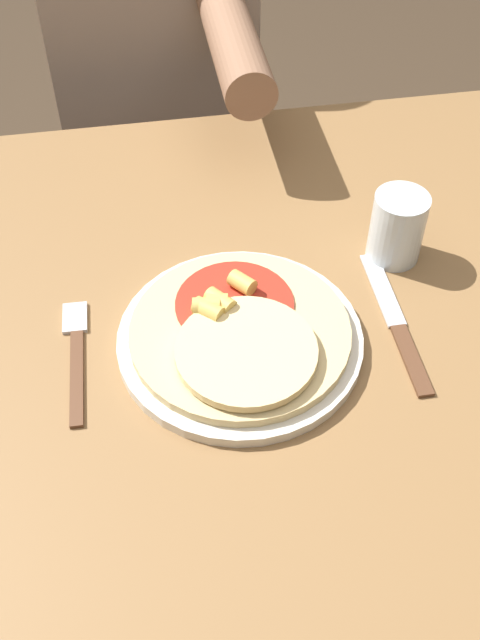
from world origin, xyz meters
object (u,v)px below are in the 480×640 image
Objects in this scene: plate at (240,340)px; fork at (76,352)px; drinking_glass at (397,227)px; dining_table at (247,393)px; pizza at (240,333)px; person_diner at (156,70)px; knife at (396,323)px.

plate reaches higher than fork.
plate is at bearing -5.25° from fork.
drinking_glass is at bearing 27.91° from plate.
pizza is at bearing -123.74° from dining_table.
person_diner reaches higher than plate.
fork and knife have the same top height.
dining_table is 0.21m from knife.
fork is 0.71m from person_diner.
dining_table is at bearing -86.18° from person_diner.
plate is 1.25× the size of knife.
person_diner is (-0.03, 0.70, -0.06)m from plate.
person_diner reaches higher than dining_table.
plate reaches higher than knife.
dining_table is 6.57× the size of fork.
person_diner is at bearing 112.62° from drinking_glass.
dining_table is 0.94× the size of person_diner.
person_diner is at bearing 93.82° from dining_table.
person_diner reaches higher than knife.
knife is at bearing -5.28° from dining_table.
person_diner is (-0.22, 0.71, -0.06)m from knife.
plate is 0.18m from fork.
drinking_glass is (0.21, 0.11, 0.04)m from plate.
knife is 0.12m from drinking_glass.
plate is (-0.01, -0.01, 0.12)m from dining_table.
plate is 3.04× the size of drinking_glass.
pizza is 2.72× the size of drinking_glass.
pizza is 0.24m from drinking_glass.
drinking_glass reaches higher than dining_table.
plate is at bearing -129.01° from dining_table.
knife is (0.36, -0.02, 0.00)m from fork.
dining_table is 0.23m from fork.
plate is 0.02m from pizza.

